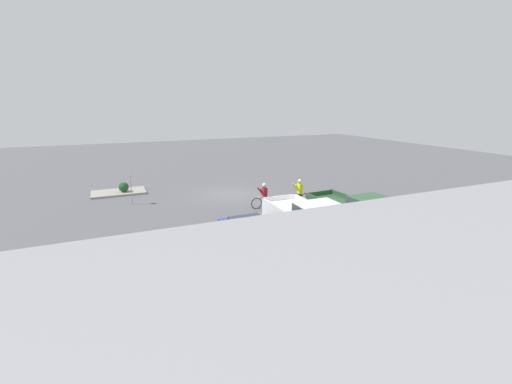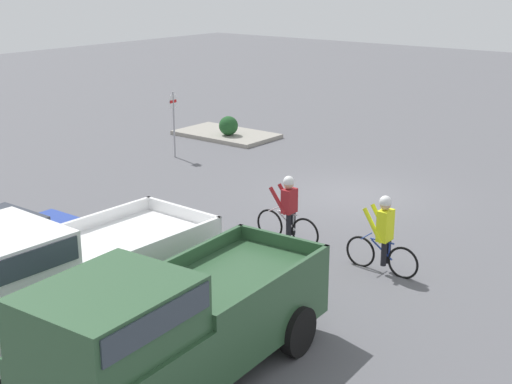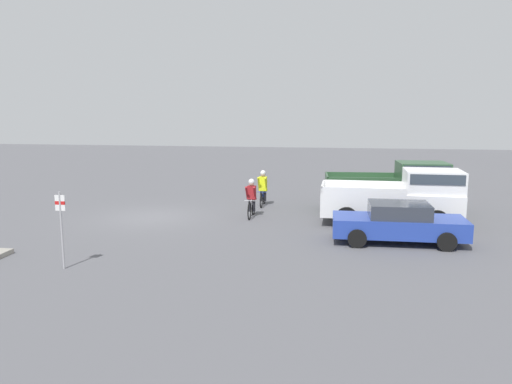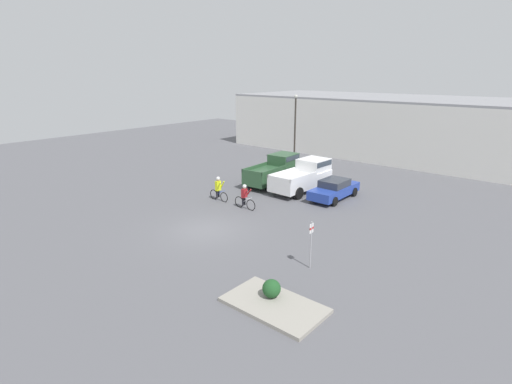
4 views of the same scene
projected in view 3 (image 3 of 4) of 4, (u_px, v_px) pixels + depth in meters
The scene contains 7 objects.
ground_plane at pixel (151, 217), 21.27m from camera, with size 80.00×80.00×0.00m, color #56565B.
pickup_truck_0 at pixel (395, 186), 22.46m from camera, with size 2.38×5.44×2.22m.
pickup_truck_1 at pixel (402, 196), 19.70m from camera, with size 2.39×5.42×2.22m.
sedan_0 at pixel (398, 223), 17.13m from camera, with size 1.95×4.48×1.39m.
cyclist_0 at pixel (252, 198), 21.24m from camera, with size 1.77×0.46×1.67m.
cyclist_1 at pixel (263, 188), 23.70m from camera, with size 1.72×0.46×1.73m.
fire_lane_sign at pixel (61, 222), 14.21m from camera, with size 0.06×0.30×2.26m.
Camera 3 is at (19.84, 7.68, 4.57)m, focal length 35.00 mm.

